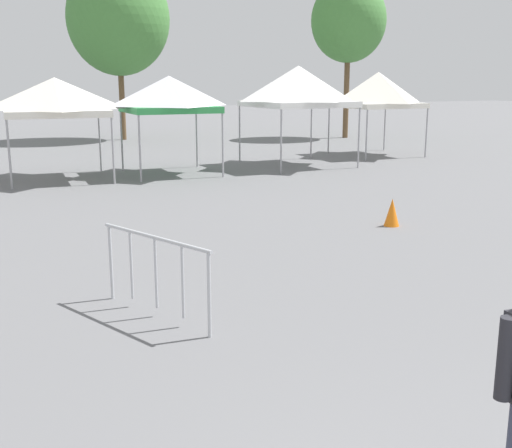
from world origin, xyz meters
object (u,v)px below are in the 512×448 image
Objects in this scene: canopy_tent_behind_center at (169,94)px; canopy_tent_left_of_center at (298,86)px; canopy_tent_right_of_center at (378,90)px; tree_behind_tents_right at (118,19)px; traffic_cone_near_barrier at (392,212)px; crowd_barrier_mid_lot at (155,260)px; canopy_tent_behind_right at (55,97)px; tree_behind_tents_left at (349,21)px.

canopy_tent_left_of_center is (4.70, 0.07, 0.22)m from canopy_tent_behind_center.
canopy_tent_right_of_center is 13.91m from tree_behind_tents_right.
canopy_tent_behind_center is at bearing -179.17° from canopy_tent_left_of_center.
traffic_cone_near_barrier is (0.25, -21.93, -5.63)m from tree_behind_tents_right.
canopy_tent_right_of_center reaches higher than crowd_barrier_mid_lot.
canopy_tent_behind_right is at bearing -174.44° from canopy_tent_right_of_center.
canopy_tent_behind_right reaches higher than traffic_cone_near_barrier.
canopy_tent_behind_center is at bearing 101.10° from traffic_cone_near_barrier.
canopy_tent_behind_right reaches higher than crowd_barrier_mid_lot.
tree_behind_tents_right is at bearing 68.01° from canopy_tent_behind_right.
canopy_tent_right_of_center is 8.71m from tree_behind_tents_left.
canopy_tent_behind_right is 12.61m from crowd_barrier_mid_lot.
tree_behind_tents_right reaches higher than tree_behind_tents_left.
canopy_tent_behind_center is 13.00m from crowd_barrier_mid_lot.
canopy_tent_behind_center is at bearing 71.26° from crowd_barrier_mid_lot.
canopy_tent_left_of_center is 0.40× the size of tree_behind_tents_right.
tree_behind_tents_left is at bearing 35.39° from canopy_tent_behind_center.
crowd_barrier_mid_lot is (-8.84, -12.26, -2.01)m from canopy_tent_left_of_center.
tree_behind_tents_right is at bearing 160.47° from tree_behind_tents_left.
canopy_tent_right_of_center is 5.68× the size of traffic_cone_near_barrier.
canopy_tent_behind_center is 4.71m from canopy_tent_left_of_center.
canopy_tent_behind_center is at bearing -97.03° from tree_behind_tents_right.
traffic_cone_near_barrier is at bearing -120.47° from tree_behind_tents_left.
tree_behind_tents_left reaches higher than canopy_tent_behind_center.
canopy_tent_right_of_center is at bearing 55.77° from traffic_cone_near_barrier.
canopy_tent_left_of_center is 1.05× the size of canopy_tent_right_of_center.
canopy_tent_left_of_center is at bearing -161.95° from canopy_tent_right_of_center.
tree_behind_tents_left is at bearing -19.53° from tree_behind_tents_right.
traffic_cone_near_barrier is at bearing -124.23° from canopy_tent_right_of_center.
crowd_barrier_mid_lot is (-0.69, -12.48, -1.74)m from canopy_tent_behind_right.
tree_behind_tents_right reaches higher than canopy_tent_left_of_center.
canopy_tent_left_of_center is at bearing -1.53° from canopy_tent_behind_right.
tree_behind_tents_left reaches higher than canopy_tent_right_of_center.
tree_behind_tents_right reaches higher than traffic_cone_near_barrier.
tree_behind_tents_left is 13.86× the size of traffic_cone_near_barrier.
tree_behind_tents_right reaches higher than canopy_tent_behind_center.
tree_behind_tents_right is at bearing 77.10° from crowd_barrier_mid_lot.
traffic_cone_near_barrier is (-2.89, -9.30, -2.47)m from canopy_tent_left_of_center.
tree_behind_tents_right is at bearing 124.02° from canopy_tent_right_of_center.
crowd_barrier_mid_lot is (-4.14, -12.19, -1.79)m from canopy_tent_behind_center.
canopy_tent_behind_center is at bearing -4.73° from canopy_tent_behind_right.
tree_behind_tents_left reaches higher than traffic_cone_near_barrier.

